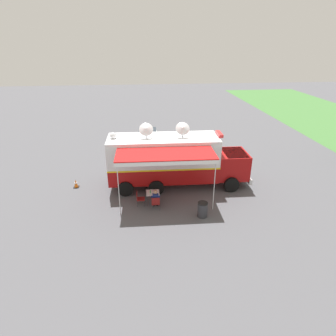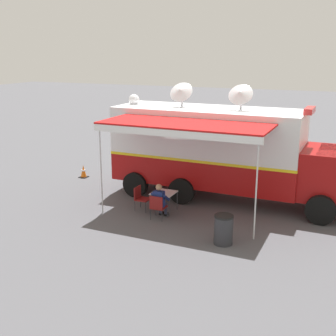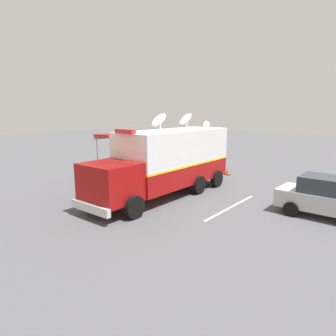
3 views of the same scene
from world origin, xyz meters
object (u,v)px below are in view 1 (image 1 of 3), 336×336
at_px(command_truck, 174,159).
at_px(seated_responder, 155,199).
at_px(folding_table, 153,193).
at_px(trash_bin, 203,210).
at_px(water_bottle, 150,192).
at_px(folding_chair_at_table, 156,202).
at_px(traffic_cone, 76,184).
at_px(folding_chair_beside_table, 139,198).
at_px(car_behind_truck, 148,139).

height_order(command_truck, seated_responder, command_truck).
relative_size(folding_table, trash_bin, 0.90).
xyz_separation_m(command_truck, folding_table, (2.26, -1.59, -1.27)).
distance_m(command_truck, trash_bin, 4.46).
bearing_deg(seated_responder, water_bottle, -153.28).
xyz_separation_m(folding_chair_at_table, traffic_cone, (-3.40, -5.26, -0.23)).
bearing_deg(command_truck, folding_chair_beside_table, -45.24).
bearing_deg(folding_chair_at_table, seated_responder, 178.81).
distance_m(command_truck, seated_responder, 3.48).
bearing_deg(folding_chair_at_table, car_behind_truck, -179.62).
height_order(command_truck, car_behind_truck, command_truck).
bearing_deg(trash_bin, command_truck, -164.29).
relative_size(water_bottle, car_behind_truck, 0.05).
bearing_deg(folding_chair_beside_table, water_bottle, 98.41).
relative_size(command_truck, seated_responder, 7.63).
bearing_deg(seated_responder, folding_chair_at_table, -1.19).
relative_size(folding_chair_at_table, traffic_cone, 1.50).
bearing_deg(folding_chair_beside_table, seated_responder, 65.20).
distance_m(trash_bin, car_behind_truck, 12.04).
relative_size(folding_chair_at_table, folding_chair_beside_table, 1.00).
bearing_deg(car_behind_truck, seated_responder, 0.41).
xyz_separation_m(command_truck, traffic_cone, (-0.34, -6.73, -1.67)).
xyz_separation_m(command_truck, seated_responder, (2.87, -1.47, -1.30)).
height_order(seated_responder, traffic_cone, seated_responder).
height_order(water_bottle, folding_chair_beside_table, water_bottle).
relative_size(seated_responder, trash_bin, 1.37).
height_order(folding_chair_at_table, traffic_cone, folding_chair_at_table).
height_order(command_truck, traffic_cone, command_truck).
distance_m(water_bottle, seated_responder, 0.65).
bearing_deg(command_truck, folding_table, -35.14).
height_order(folding_chair_beside_table, seated_responder, seated_responder).
xyz_separation_m(folding_chair_beside_table, seated_responder, (0.45, 0.98, 0.14)).
relative_size(folding_chair_at_table, seated_responder, 0.70).
height_order(folding_table, traffic_cone, folding_table).
distance_m(folding_chair_at_table, folding_chair_beside_table, 1.16).
xyz_separation_m(folding_table, seated_responder, (0.61, 0.13, -0.02)).
distance_m(folding_chair_beside_table, trash_bin, 3.93).
distance_m(traffic_cone, car_behind_truck, 9.02).
relative_size(seated_responder, car_behind_truck, 0.29).
bearing_deg(folding_chair_beside_table, trash_bin, 65.60).
bearing_deg(seated_responder, car_behind_truck, -179.59).
bearing_deg(water_bottle, folding_chair_beside_table, -81.59).
bearing_deg(car_behind_truck, trash_bin, 12.86).
distance_m(water_bottle, traffic_cone, 5.67).
distance_m(folding_chair_at_table, trash_bin, 2.79).
relative_size(water_bottle, folding_chair_beside_table, 0.26).
bearing_deg(folding_chair_at_table, water_bottle, -159.69).
bearing_deg(command_truck, seated_responder, -27.03).
relative_size(folding_table, seated_responder, 0.65).
distance_m(seated_responder, car_behind_truck, 10.56).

